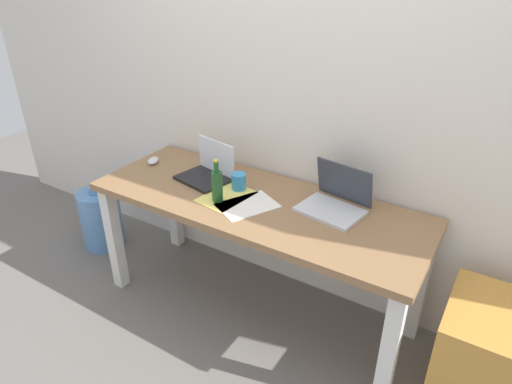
# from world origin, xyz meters

# --- Properties ---
(ground_plane) EXTENTS (8.00, 8.00, 0.00)m
(ground_plane) POSITION_xyz_m (0.00, 0.00, 0.00)
(ground_plane) COLOR slate
(back_wall) EXTENTS (5.20, 0.08, 2.60)m
(back_wall) POSITION_xyz_m (0.00, 0.39, 1.30)
(back_wall) COLOR silver
(back_wall) RESTS_ON ground
(desk) EXTENTS (1.82, 0.67, 0.74)m
(desk) POSITION_xyz_m (0.00, 0.00, 0.64)
(desk) COLOR olive
(desk) RESTS_ON ground
(laptop_left) EXTENTS (0.32, 0.27, 0.21)m
(laptop_left) POSITION_xyz_m (-0.38, 0.07, 0.78)
(laptop_left) COLOR black
(laptop_left) RESTS_ON desk
(laptop_right) EXTENTS (0.35, 0.30, 0.23)m
(laptop_right) POSITION_xyz_m (0.39, 0.13, 0.79)
(laptop_right) COLOR silver
(laptop_right) RESTS_ON desk
(beer_bottle) EXTENTS (0.06, 0.06, 0.24)m
(beer_bottle) POSITION_xyz_m (-0.17, -0.11, 0.83)
(beer_bottle) COLOR #1E5123
(beer_bottle) RESTS_ON desk
(computer_mouse) EXTENTS (0.10, 0.12, 0.03)m
(computer_mouse) POSITION_xyz_m (-0.79, 0.07, 0.76)
(computer_mouse) COLOR silver
(computer_mouse) RESTS_ON desk
(coffee_mug) EXTENTS (0.08, 0.08, 0.09)m
(coffee_mug) POSITION_xyz_m (-0.15, 0.06, 0.79)
(coffee_mug) COLOR #338CC6
(coffee_mug) RESTS_ON desk
(paper_sheet_center) EXTENTS (0.32, 0.36, 0.00)m
(paper_sheet_center) POSITION_xyz_m (-0.01, -0.07, 0.74)
(paper_sheet_center) COLOR white
(paper_sheet_center) RESTS_ON desk
(paper_yellow_folder) EXTENTS (0.25, 0.32, 0.00)m
(paper_yellow_folder) POSITION_xyz_m (-0.16, -0.05, 0.74)
(paper_yellow_folder) COLOR #F4E06B
(paper_yellow_folder) RESTS_ON desk
(water_cooler_jug) EXTENTS (0.29, 0.29, 0.47)m
(water_cooler_jug) POSITION_xyz_m (-1.30, -0.01, 0.22)
(water_cooler_jug) COLOR #598CC6
(water_cooler_jug) RESTS_ON ground
(filing_cabinet) EXTENTS (0.40, 0.48, 0.56)m
(filing_cabinet) POSITION_xyz_m (1.22, -0.02, 0.28)
(filing_cabinet) COLOR #C68938
(filing_cabinet) RESTS_ON ground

